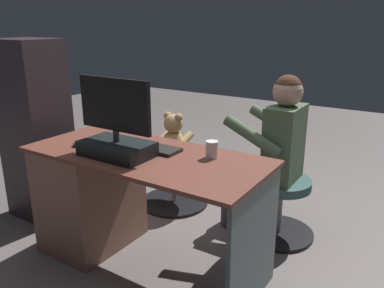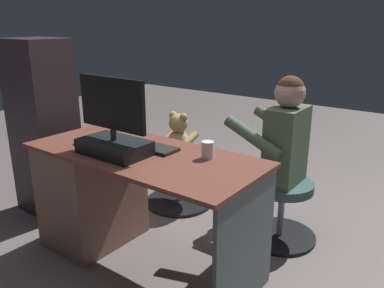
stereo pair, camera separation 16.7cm
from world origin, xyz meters
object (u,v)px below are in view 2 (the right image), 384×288
at_px(desk, 102,190).
at_px(tv_remote, 87,142).
at_px(visitor_chair, 281,206).
at_px(computer_mouse, 111,138).
at_px(person, 275,145).
at_px(cup, 208,150).
at_px(teddy_bear, 180,136).
at_px(monitor, 114,133).
at_px(keyboard, 146,146).
at_px(office_chair_teddy, 179,177).

distance_m(desk, tv_remote, 0.36).
relative_size(tv_remote, visitor_chair, 0.30).
distance_m(computer_mouse, person, 1.08).
relative_size(cup, tv_remote, 0.65).
distance_m(computer_mouse, cup, 0.69).
xyz_separation_m(cup, teddy_bear, (0.72, -0.65, -0.20)).
relative_size(desk, teddy_bear, 4.10).
bearing_deg(teddy_bear, monitor, 105.34).
distance_m(keyboard, visitor_chair, 1.05).
bearing_deg(tv_remote, teddy_bear, -60.22).
distance_m(desk, monitor, 0.55).
height_order(office_chair_teddy, person, person).
distance_m(monitor, office_chair_teddy, 1.12).
distance_m(desk, keyboard, 0.50).
relative_size(computer_mouse, office_chair_teddy, 0.17).
xyz_separation_m(monitor, cup, (-0.47, -0.26, -0.07)).
xyz_separation_m(tv_remote, person, (-0.88, -0.86, -0.07)).
bearing_deg(cup, person, -100.47).
height_order(monitor, visitor_chair, monitor).
height_order(computer_mouse, person, person).
bearing_deg(keyboard, visitor_chair, -130.94).
height_order(cup, teddy_bear, cup).
xyz_separation_m(monitor, office_chair_teddy, (0.25, -0.90, -0.62)).
relative_size(cup, visitor_chair, 0.19).
distance_m(teddy_bear, visitor_chair, 0.98).
xyz_separation_m(keyboard, office_chair_teddy, (0.31, -0.70, -0.51)).
relative_size(tv_remote, teddy_bear, 0.42).
relative_size(desk, computer_mouse, 15.12).
bearing_deg(tv_remote, person, -103.15).
height_order(computer_mouse, tv_remote, computer_mouse).
bearing_deg(desk, monitor, 157.60).
bearing_deg(desk, person, -138.04).
distance_m(computer_mouse, teddy_bear, 0.77).
xyz_separation_m(monitor, tv_remote, (0.30, -0.04, -0.11)).
distance_m(monitor, person, 1.08).
distance_m(keyboard, tv_remote, 0.39).
relative_size(desk, visitor_chair, 2.87).
distance_m(teddy_bear, person, 0.84).
distance_m(office_chair_teddy, teddy_bear, 0.35).
relative_size(keyboard, teddy_bear, 1.19).
xyz_separation_m(keyboard, person, (-0.52, -0.69, -0.07)).
bearing_deg(teddy_bear, keyboard, 113.60).
height_order(desk, visitor_chair, desk).
xyz_separation_m(monitor, computer_mouse, (0.21, -0.17, -0.10)).
bearing_deg(monitor, keyboard, -107.74).
distance_m(cup, teddy_bear, 0.99).
height_order(monitor, cup, monitor).
height_order(cup, tv_remote, cup).
xyz_separation_m(desk, visitor_chair, (-0.94, -0.78, -0.14)).
bearing_deg(monitor, cup, -151.09).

